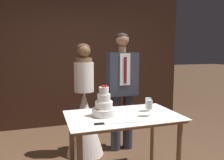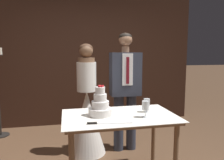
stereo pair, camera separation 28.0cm
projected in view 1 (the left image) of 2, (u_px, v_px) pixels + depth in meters
wall_back at (78, 60)px, 4.49m from camera, size 4.50×0.12×2.68m
cake_table at (123, 124)px, 2.47m from camera, size 1.27×0.79×0.79m
tiered_cake at (104, 106)px, 2.42m from camera, size 0.26×0.26×0.35m
cake_knife at (108, 123)px, 2.15m from camera, size 0.46×0.07×0.02m
wine_glass_near at (148, 102)px, 2.61m from camera, size 0.07×0.07×0.16m
wine_glass_middle at (149, 105)px, 2.40m from camera, size 0.08×0.08×0.18m
bride at (85, 115)px, 3.17m from camera, size 0.54×0.54×1.62m
groom at (122, 86)px, 3.29m from camera, size 0.45×0.25×1.78m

